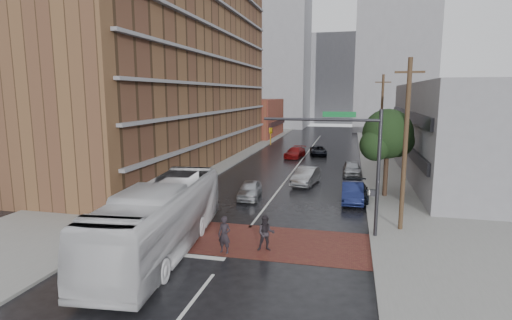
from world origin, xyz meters
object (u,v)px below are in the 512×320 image
at_px(car_travel_c, 295,152).
at_px(car_parked_far, 352,168).
at_px(car_parked_near, 353,192).
at_px(pedestrian_b, 266,233).
at_px(pedestrian_a, 224,235).
at_px(car_travel_a, 250,190).
at_px(transit_bus, 161,218).
at_px(car_travel_b, 306,176).
at_px(suv_travel, 318,151).
at_px(car_parked_mid, 356,191).

relative_size(car_travel_c, car_parked_far, 1.06).
bearing_deg(car_parked_near, pedestrian_b, -112.73).
bearing_deg(car_parked_near, pedestrian_a, -119.51).
bearing_deg(car_parked_far, car_travel_c, 123.11).
relative_size(car_travel_a, car_parked_near, 0.91).
height_order(car_travel_a, car_parked_far, car_parked_far).
bearing_deg(car_travel_a, car_travel_c, 82.94).
xyz_separation_m(transit_bus, car_travel_a, (1.75, 11.31, -1.09)).
height_order(pedestrian_a, car_travel_b, pedestrian_a).
height_order(suv_travel, car_parked_far, car_parked_far).
bearing_deg(car_travel_a, pedestrian_b, -76.36).
height_order(transit_bus, car_travel_c, transit_bus).
distance_m(car_travel_a, car_travel_b, 6.87).
distance_m(car_travel_a, car_parked_mid, 8.14).
relative_size(car_parked_near, car_parked_mid, 0.99).
relative_size(transit_bus, car_parked_near, 2.87).
bearing_deg(pedestrian_a, car_travel_c, 103.37).
bearing_deg(car_travel_c, car_parked_near, -61.30).
bearing_deg(car_parked_near, car_travel_c, 108.91).
bearing_deg(suv_travel, pedestrian_b, -99.26).
bearing_deg(pedestrian_b, pedestrian_a, -172.01).
distance_m(pedestrian_a, car_parked_near, 13.12).
relative_size(transit_bus, car_travel_b, 2.72).
bearing_deg(transit_bus, pedestrian_b, 8.69).
distance_m(car_travel_b, suv_travel, 17.74).
xyz_separation_m(pedestrian_b, car_travel_b, (0.32, 15.76, -0.16)).
bearing_deg(transit_bus, car_travel_b, 66.52).
xyz_separation_m(car_travel_a, car_parked_near, (7.75, 0.73, 0.05)).
distance_m(car_travel_b, car_parked_near, 6.44).
height_order(pedestrian_b, car_parked_far, pedestrian_b).
distance_m(pedestrian_a, car_parked_far, 22.26).
bearing_deg(car_parked_near, transit_bus, -128.99).
bearing_deg(pedestrian_a, car_parked_far, 85.63).
relative_size(suv_travel, car_parked_far, 0.99).
bearing_deg(car_parked_near, suv_travel, 100.25).
bearing_deg(car_parked_mid, car_travel_b, 134.99).
relative_size(pedestrian_a, car_parked_near, 0.43).
relative_size(transit_bus, car_travel_c, 2.75).
bearing_deg(car_parked_mid, suv_travel, 102.02).
relative_size(car_parked_mid, car_parked_far, 1.03).
xyz_separation_m(pedestrian_a, car_parked_mid, (6.58, 12.25, -0.30)).
bearing_deg(pedestrian_b, car_parked_far, 64.88).
bearing_deg(car_parked_far, pedestrian_b, -103.64).
bearing_deg(car_travel_b, suv_travel, 101.10).
bearing_deg(car_travel_a, car_parked_mid, 5.29).
distance_m(pedestrian_a, pedestrian_b, 2.13).
relative_size(pedestrian_a, pedestrian_b, 1.03).
xyz_separation_m(pedestrian_a, car_parked_near, (6.32, 11.50, -0.23)).
height_order(car_parked_near, car_parked_far, car_parked_far).
distance_m(pedestrian_a, car_travel_b, 16.70).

